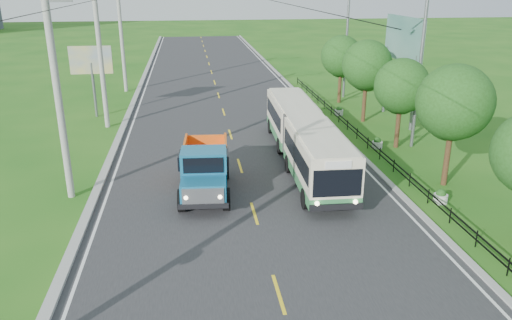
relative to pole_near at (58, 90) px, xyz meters
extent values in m
plane|color=#1D5915|center=(8.26, -9.00, -5.09)|extent=(240.00, 240.00, 0.00)
cube|color=#28282B|center=(8.26, 11.00, -5.08)|extent=(14.00, 120.00, 0.02)
cube|color=#9E9E99|center=(1.06, 11.00, -5.02)|extent=(0.40, 120.00, 0.15)
cube|color=#9E9E99|center=(15.41, 11.00, -5.04)|extent=(0.30, 120.00, 0.10)
cube|color=silver|center=(1.61, 11.00, -5.07)|extent=(0.12, 120.00, 0.00)
cube|color=silver|center=(14.91, 11.00, -5.07)|extent=(0.12, 120.00, 0.00)
cube|color=yellow|center=(8.26, -9.00, -5.07)|extent=(0.12, 2.20, 0.00)
cube|color=black|center=(16.26, 5.00, -4.79)|extent=(0.04, 40.00, 0.60)
cylinder|color=gray|center=(-0.04, 0.00, -0.09)|extent=(0.32, 0.32, 10.00)
cube|color=slate|center=(0.46, 0.00, 3.71)|extent=(1.20, 0.10, 0.10)
cylinder|color=gray|center=(-0.04, 12.00, -0.09)|extent=(0.32, 0.32, 10.00)
cylinder|color=gray|center=(-0.04, 24.00, -0.09)|extent=(0.32, 0.32, 10.00)
cylinder|color=#382314|center=(18.06, -1.00, -3.41)|extent=(0.28, 0.28, 3.36)
sphere|color=#1D4413|center=(18.06, -1.00, -0.89)|extent=(3.60, 3.60, 3.60)
sphere|color=#1D4413|center=(18.26, -0.50, -1.61)|extent=(2.64, 2.64, 2.64)
cylinder|color=#382314|center=(18.06, 5.00, -3.58)|extent=(0.28, 0.28, 3.02)
sphere|color=#1D4413|center=(18.06, 5.00, -1.31)|extent=(3.24, 3.24, 3.24)
sphere|color=#1D4413|center=(18.26, 5.50, -1.96)|extent=(2.38, 2.38, 2.38)
cylinder|color=#382314|center=(18.06, 11.00, -3.47)|extent=(0.28, 0.28, 3.25)
sphere|color=#1D4413|center=(18.06, 11.00, -1.03)|extent=(3.48, 3.48, 3.48)
sphere|color=#1D4413|center=(18.26, 11.50, -1.73)|extent=(2.55, 2.55, 2.55)
cylinder|color=#382314|center=(18.06, 17.00, -3.55)|extent=(0.28, 0.28, 3.08)
sphere|color=#1D4413|center=(18.06, 17.00, -1.24)|extent=(3.30, 3.30, 3.30)
sphere|color=#1D4413|center=(18.26, 17.50, -1.90)|extent=(2.42, 2.42, 2.42)
cylinder|color=slate|center=(19.06, 5.00, -0.59)|extent=(0.20, 0.20, 9.00)
cylinder|color=slate|center=(19.06, 19.00, -0.59)|extent=(0.20, 0.20, 9.00)
cylinder|color=silver|center=(16.86, -3.00, -4.89)|extent=(0.64, 0.64, 0.40)
sphere|color=#1D4413|center=(16.86, -3.00, -4.64)|extent=(0.44, 0.44, 0.44)
cylinder|color=silver|center=(16.86, 5.00, -4.89)|extent=(0.64, 0.64, 0.40)
sphere|color=#1D4413|center=(16.86, 5.00, -4.64)|extent=(0.44, 0.44, 0.44)
cylinder|color=silver|center=(16.86, 13.00, -4.89)|extent=(0.64, 0.64, 0.40)
sphere|color=#1D4413|center=(16.86, 13.00, -4.64)|extent=(0.44, 0.44, 0.44)
cylinder|color=slate|center=(-1.24, 15.00, -3.09)|extent=(0.20, 0.20, 4.00)
cube|color=yellow|center=(-1.24, 15.00, -0.89)|extent=(3.00, 0.15, 2.00)
cylinder|color=slate|center=(20.56, 8.50, -2.59)|extent=(0.24, 0.24, 5.00)
cylinder|color=slate|center=(20.56, 13.50, -2.59)|extent=(0.24, 0.24, 5.00)
cube|color=#144C47|center=(20.56, 11.00, 0.71)|extent=(0.20, 6.00, 3.00)
cube|color=#317A43|center=(11.69, -0.67, -4.37)|extent=(2.50, 6.92, 0.50)
cube|color=beige|center=(11.69, -0.67, -3.23)|extent=(2.50, 6.92, 1.76)
cube|color=black|center=(11.69, -0.67, -3.23)|extent=(2.52, 6.38, 0.87)
cube|color=#317A43|center=(11.93, 6.86, -4.37)|extent=(2.49, 6.47, 0.50)
cube|color=beige|center=(11.93, 6.86, -3.23)|extent=(2.49, 6.47, 1.76)
cube|color=black|center=(11.93, 6.86, -3.23)|extent=(2.51, 5.92, 0.87)
cube|color=#4C4C4C|center=(11.81, 3.21, -3.49)|extent=(2.18, 0.98, 2.18)
cube|color=black|center=(11.58, -4.11, -3.39)|extent=(2.06, 0.12, 1.19)
cylinder|color=black|center=(10.59, -2.78, -4.62)|extent=(0.32, 0.96, 0.95)
cylinder|color=black|center=(12.66, -2.85, -4.62)|extent=(0.32, 0.96, 0.95)
cylinder|color=black|center=(10.73, 1.69, -4.62)|extent=(0.32, 0.96, 0.95)
cylinder|color=black|center=(12.80, 1.63, -4.62)|extent=(0.32, 0.96, 0.95)
cylinder|color=black|center=(10.83, 4.80, -4.62)|extent=(0.32, 0.96, 0.95)
cylinder|color=black|center=(12.90, 4.73, -4.62)|extent=(0.32, 0.96, 0.95)
cylinder|color=black|center=(10.97, 9.00, -4.62)|extent=(0.32, 0.96, 0.95)
cylinder|color=black|center=(13.03, 8.93, -4.62)|extent=(0.32, 0.96, 0.95)
cube|color=#17638A|center=(6.11, -2.55, -4.07)|extent=(2.04, 1.44, 0.93)
cube|color=#17638A|center=(6.20, -1.15, -3.60)|extent=(2.15, 1.63, 1.86)
cube|color=black|center=(6.20, -1.15, -3.14)|extent=(2.33, 1.36, 0.65)
cube|color=black|center=(6.25, -0.41, -4.49)|extent=(1.31, 5.64, 0.23)
cube|color=#E95415|center=(6.36, 1.17, -3.56)|extent=(2.33, 2.94, 1.21)
cylinder|color=black|center=(5.14, -2.30, -4.58)|extent=(0.40, 1.05, 1.03)
cylinder|color=black|center=(7.10, -2.43, -4.58)|extent=(0.40, 1.05, 1.03)
cylinder|color=black|center=(5.40, 1.42, -4.58)|extent=(0.40, 1.05, 1.03)
cylinder|color=black|center=(7.35, 1.29, -4.58)|extent=(0.40, 1.05, 1.03)
camera|label=1|loc=(5.67, -22.52, 4.50)|focal=35.00mm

